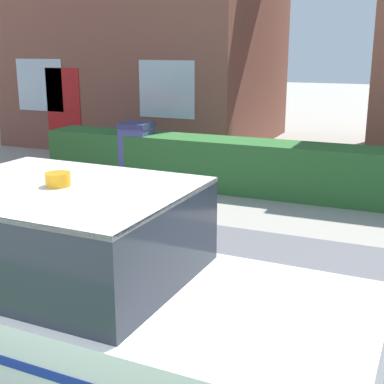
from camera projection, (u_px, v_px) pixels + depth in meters
road_strip at (163, 306)px, 5.53m from camera, size 28.00×5.27×0.01m
garden_hedge at (282, 170)px, 9.57m from camera, size 9.57×0.85×0.95m
police_car at (86, 287)px, 4.31m from camera, size 4.40×1.89×1.64m
wheelie_bin at (137, 152)px, 10.53m from camera, size 0.59×0.62×1.18m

